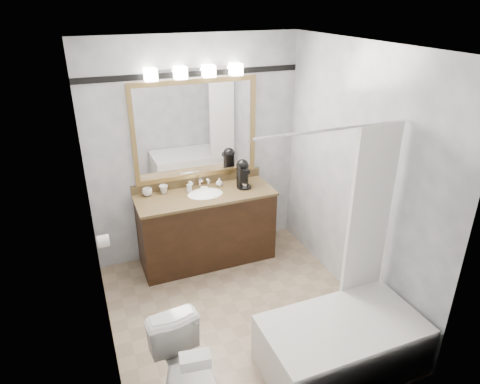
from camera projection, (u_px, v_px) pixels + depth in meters
name	position (u px, v px, depth m)	size (l,w,h in m)	color
room	(240.00, 198.00, 3.68)	(2.42, 2.62, 2.52)	gray
vanity	(206.00, 226.00, 4.88)	(1.53, 0.58, 0.97)	black
mirror	(196.00, 130.00, 4.66)	(1.40, 0.04, 1.10)	#A8864B
vanity_light_bar	(195.00, 71.00, 4.35)	(1.02, 0.14, 0.12)	silver
accent_stripe	(193.00, 74.00, 4.42)	(2.40, 0.01, 0.06)	black
bathtub	(343.00, 337.00, 3.52)	(1.30, 0.75, 1.96)	white
tp_roll	(103.00, 241.00, 4.09)	(0.12, 0.12, 0.11)	white
toilet	(188.00, 377.00, 3.06)	(0.39, 0.69, 0.71)	white
tissue_box	(195.00, 360.00, 2.70)	(0.20, 0.11, 0.08)	white
coffee_maker	(243.00, 173.00, 4.83)	(0.17, 0.21, 0.32)	black
cup_left	(147.00, 192.00, 4.65)	(0.11, 0.11, 0.08)	white
cup_right	(164.00, 189.00, 4.71)	(0.09, 0.09, 0.09)	white
soap_bottle_a	(189.00, 186.00, 4.74)	(0.05, 0.05, 0.12)	white
soap_bottle_b	(219.00, 182.00, 4.88)	(0.08, 0.08, 0.10)	white
soap_bar	(204.00, 188.00, 4.81)	(0.08, 0.05, 0.02)	beige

